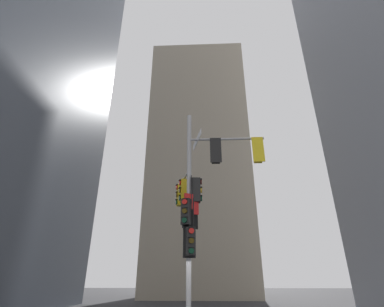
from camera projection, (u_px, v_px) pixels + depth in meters
The scene contains 2 objects.
building_mid_block at pixel (199, 166), 38.71m from camera, with size 12.37×12.37×32.20m, color tan.
signal_pole_assembly at pixel (199, 194), 11.58m from camera, with size 3.99×2.55×8.77m.
Camera 1 is at (0.61, -11.06, 1.92)m, focal length 26.26 mm.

